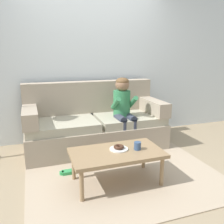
% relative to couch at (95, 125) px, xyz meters
% --- Properties ---
extents(ground, '(10.00, 10.00, 0.00)m').
position_rel_couch_xyz_m(ground, '(0.08, -0.86, -0.36)').
color(ground, '#9E896B').
extents(wall_back, '(8.00, 0.10, 2.80)m').
position_rel_couch_xyz_m(wall_back, '(0.08, 0.54, 1.04)').
color(wall_back, silver).
rests_on(wall_back, ground).
extents(area_rug, '(2.29, 1.64, 0.01)m').
position_rel_couch_xyz_m(area_rug, '(0.08, -1.11, -0.35)').
color(area_rug, tan).
rests_on(area_rug, ground).
extents(couch, '(2.11, 0.90, 1.01)m').
position_rel_couch_xyz_m(couch, '(0.00, 0.00, 0.00)').
color(couch, tan).
rests_on(couch, ground).
extents(coffee_table, '(1.03, 0.57, 0.39)m').
position_rel_couch_xyz_m(coffee_table, '(-0.06, -1.16, -0.01)').
color(coffee_table, '#937551').
rests_on(coffee_table, ground).
extents(person_child, '(0.34, 0.58, 1.10)m').
position_rel_couch_xyz_m(person_child, '(0.40, -0.21, 0.31)').
color(person_child, '#337A4C').
rests_on(person_child, ground).
extents(plate, '(0.21, 0.21, 0.01)m').
position_rel_couch_xyz_m(plate, '(-0.02, -1.12, 0.04)').
color(plate, white).
rests_on(plate, coffee_table).
extents(donut, '(0.17, 0.17, 0.04)m').
position_rel_couch_xyz_m(donut, '(-0.02, -1.12, 0.06)').
color(donut, '#422619').
rests_on(donut, plate).
extents(mug, '(0.08, 0.08, 0.09)m').
position_rel_couch_xyz_m(mug, '(0.18, -1.19, 0.08)').
color(mug, '#334C72').
rests_on(mug, coffee_table).
extents(toy_controller, '(0.23, 0.09, 0.05)m').
position_rel_couch_xyz_m(toy_controller, '(-0.55, -0.78, -0.33)').
color(toy_controller, '#339E56').
rests_on(toy_controller, ground).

